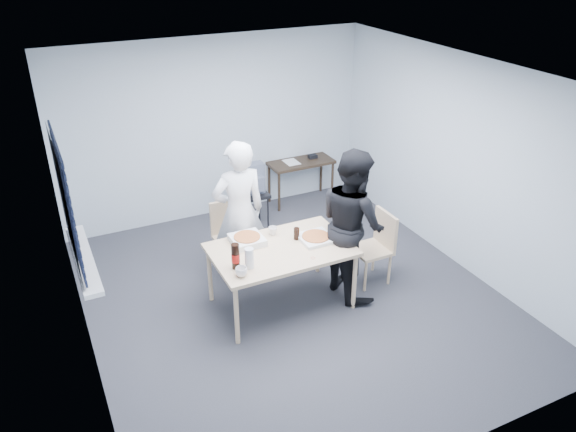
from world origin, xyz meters
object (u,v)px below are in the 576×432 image
person_white (239,213)px  person_black (352,223)px  dining_table (281,253)px  stool (253,200)px  chair_right (377,242)px  soda_bottle (236,257)px  mug_b (273,231)px  backpack (253,179)px  mug_a (241,272)px  side_table (301,166)px  chair_far (230,231)px

person_white → person_black: bearing=142.6°
dining_table → stool: dining_table is taller
chair_right → person_black: size_ratio=0.50×
soda_bottle → mug_b: bearing=36.9°
soda_bottle → person_black: bearing=3.4°
chair_right → person_black: 0.55m
soda_bottle → person_white: bearing=66.5°
person_white → person_black: 1.32m
backpack → person_white: bearing=-99.5°
chair_right → stool: chair_right is taller
chair_right → mug_a: (-1.85, -0.29, 0.28)m
person_white → soda_bottle: 0.97m
soda_bottle → stool: bearing=63.1°
person_black → chair_right: bearing=-83.9°
dining_table → stool: bearing=76.8°
side_table → stool: 1.12m
mug_b → soda_bottle: 0.79m
stool → soda_bottle: (-1.02, -2.01, 0.44)m
chair_right → side_table: (0.18, 2.37, 0.08)m
side_table → backpack: (-1.00, -0.50, 0.17)m
person_black → mug_a: person_black is taller
chair_far → stool: chair_far is taller
person_black → soda_bottle: (-1.44, -0.08, -0.01)m
chair_far → person_white: (0.03, -0.27, 0.37)m
stool → dining_table: bearing=-103.2°
person_white → mug_b: (0.24, -0.41, -0.10)m
person_black → mug_b: 0.90m
dining_table → chair_far: 1.04m
side_table → chair_right: bearing=-94.4°
soda_bottle → side_table: bearing=51.0°
dining_table → person_white: 0.78m
person_white → mug_a: 1.12m
chair_far → mug_a: (-0.36, -1.32, 0.28)m
person_black → mug_b: size_ratio=17.70×
chair_right → chair_far: bearing=145.4°
dining_table → mug_a: bearing=-151.6°
dining_table → soda_bottle: 0.64m
stool → backpack: (-0.00, -0.01, 0.32)m
side_table → mug_b: bearing=-124.5°
chair_far → dining_table: bearing=-76.8°
dining_table → soda_bottle: bearing=-164.8°
backpack → chair_far: bearing=-108.2°
side_table → backpack: bearing=-153.5°
side_table → mug_a: size_ratio=8.12×
mug_b → soda_bottle: bearing=-143.1°
chair_right → person_white: person_white is taller
dining_table → person_white: size_ratio=0.86×
person_black → person_white: bearing=52.6°
chair_far → person_white: 0.46m
dining_table → mug_a: 0.68m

